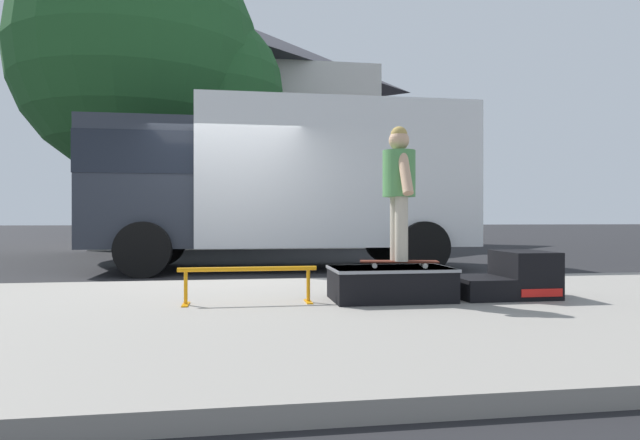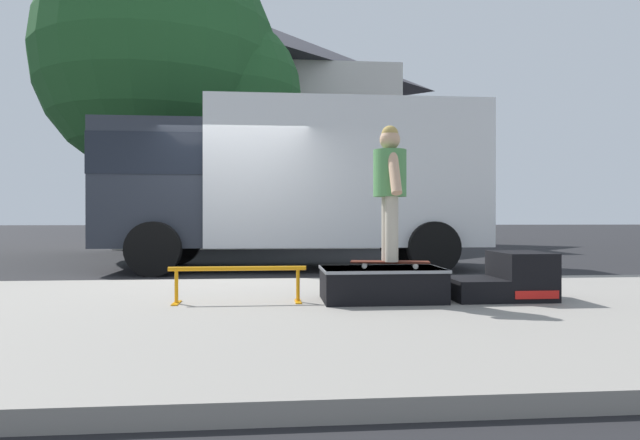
# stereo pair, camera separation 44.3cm
# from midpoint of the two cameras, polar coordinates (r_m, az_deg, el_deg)

# --- Properties ---
(ground_plane) EXTENTS (140.00, 140.00, 0.00)m
(ground_plane) POSITION_cam_midpoint_polar(r_m,az_deg,el_deg) (7.98, -11.76, -6.68)
(ground_plane) COLOR black
(sidewalk_slab) EXTENTS (50.00, 5.00, 0.12)m
(sidewalk_slab) POSITION_cam_midpoint_polar(r_m,az_deg,el_deg) (5.01, -13.55, -10.08)
(sidewalk_slab) COLOR gray
(sidewalk_slab) RESTS_ON ground
(skate_box) EXTENTS (1.21, 0.73, 0.33)m
(skate_box) POSITION_cam_midpoint_polar(r_m,az_deg,el_deg) (5.50, 5.21, -6.62)
(skate_box) COLOR black
(skate_box) RESTS_ON sidewalk_slab
(kicker_ramp) EXTENTS (1.01, 0.67, 0.48)m
(kicker_ramp) POSITION_cam_midpoint_polar(r_m,az_deg,el_deg) (5.95, 17.61, -5.92)
(kicker_ramp) COLOR black
(kicker_ramp) RESTS_ON sidewalk_slab
(grind_rail) EXTENTS (1.34, 0.28, 0.36)m
(grind_rail) POSITION_cam_midpoint_polar(r_m,az_deg,el_deg) (5.32, -10.05, -5.93)
(grind_rail) COLOR orange
(grind_rail) RESTS_ON sidewalk_slab
(skateboard) EXTENTS (0.80, 0.36, 0.07)m
(skateboard) POSITION_cam_midpoint_polar(r_m,az_deg,el_deg) (5.45, 6.09, -4.47)
(skateboard) COLOR #4C1E14
(skateboard) RESTS_ON skate_box
(skater_kid) EXTENTS (0.33, 0.70, 1.36)m
(skater_kid) POSITION_cam_midpoint_polar(r_m,az_deg,el_deg) (5.44, 6.09, 4.07)
(skater_kid) COLOR #B7AD99
(skater_kid) RESTS_ON skateboard
(box_truck) EXTENTS (6.91, 2.63, 3.05)m
(box_truck) POSITION_cam_midpoint_polar(r_m,az_deg,el_deg) (10.16, -5.35, 4.40)
(box_truck) COLOR silver
(box_truck) RESTS_ON ground
(street_tree_main) EXTENTS (6.87, 6.24, 8.20)m
(street_tree_main) POSITION_cam_midpoint_polar(r_m,az_deg,el_deg) (15.14, -18.15, 15.27)
(street_tree_main) COLOR brown
(street_tree_main) RESTS_ON ground
(house_behind) EXTENTS (9.54, 8.23, 8.40)m
(house_behind) POSITION_cam_midpoint_polar(r_m,az_deg,el_deg) (20.91, -8.99, 9.23)
(house_behind) COLOR silver
(house_behind) RESTS_ON ground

